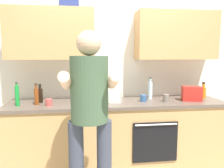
# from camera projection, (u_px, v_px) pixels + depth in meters

# --- Properties ---
(ground_plane) EXTENTS (12.00, 12.00, 0.00)m
(ground_plane) POSITION_uv_depth(u_px,v_px,m) (117.00, 166.00, 2.98)
(ground_plane) COLOR #B2A893
(back_wall_unit) EXTENTS (4.00, 0.38, 2.50)m
(back_wall_unit) POSITION_uv_depth(u_px,v_px,m) (115.00, 56.00, 3.05)
(back_wall_unit) COLOR silver
(back_wall_unit) RESTS_ON ground
(counter) EXTENTS (2.84, 0.67, 0.90)m
(counter) POSITION_uv_depth(u_px,v_px,m) (117.00, 135.00, 2.92)
(counter) COLOR tan
(counter) RESTS_ON ground
(person_standing) EXTENTS (0.49, 0.45, 1.72)m
(person_standing) POSITION_uv_depth(u_px,v_px,m) (90.00, 109.00, 1.97)
(person_standing) COLOR #383D4C
(person_standing) RESTS_ON ground
(bottle_soda) EXTENTS (0.05, 0.05, 0.28)m
(bottle_soda) POSITION_uv_depth(u_px,v_px,m) (17.00, 96.00, 2.61)
(bottle_soda) COLOR #198C33
(bottle_soda) RESTS_ON counter
(bottle_juice) EXTENTS (0.08, 0.08, 0.23)m
(bottle_juice) POSITION_uv_depth(u_px,v_px,m) (203.00, 92.00, 3.11)
(bottle_juice) COLOR orange
(bottle_juice) RESTS_ON counter
(bottle_oil) EXTENTS (0.05, 0.05, 0.28)m
(bottle_oil) POSITION_uv_depth(u_px,v_px,m) (94.00, 91.00, 3.01)
(bottle_oil) COLOR olive
(bottle_oil) RESTS_ON counter
(bottle_soy) EXTENTS (0.06, 0.06, 0.24)m
(bottle_soy) POSITION_uv_depth(u_px,v_px,m) (40.00, 95.00, 2.80)
(bottle_soy) COLOR black
(bottle_soy) RESTS_ON counter
(bottle_water) EXTENTS (0.06, 0.06, 0.30)m
(bottle_water) POSITION_uv_depth(u_px,v_px,m) (150.00, 90.00, 3.02)
(bottle_water) COLOR silver
(bottle_water) RESTS_ON counter
(bottle_vinegar) EXTENTS (0.05, 0.05, 0.27)m
(bottle_vinegar) POSITION_uv_depth(u_px,v_px,m) (36.00, 96.00, 2.67)
(bottle_vinegar) COLOR brown
(bottle_vinegar) RESTS_ON counter
(cup_ceramic) EXTENTS (0.08, 0.08, 0.08)m
(cup_ceramic) POSITION_uv_depth(u_px,v_px,m) (49.00, 102.00, 2.64)
(cup_ceramic) COLOR #BF4C47
(cup_ceramic) RESTS_ON counter
(cup_stoneware) EXTENTS (0.08, 0.08, 0.10)m
(cup_stoneware) POSITION_uv_depth(u_px,v_px,m) (166.00, 98.00, 2.85)
(cup_stoneware) COLOR slate
(cup_stoneware) RESTS_ON counter
(cup_tea) EXTENTS (0.09, 0.09, 0.09)m
(cup_tea) POSITION_uv_depth(u_px,v_px,m) (143.00, 98.00, 2.87)
(cup_tea) COLOR #33598C
(cup_tea) RESTS_ON counter
(mixing_bowl) EXTENTS (0.25, 0.25, 0.10)m
(mixing_bowl) POSITION_uv_depth(u_px,v_px,m) (87.00, 99.00, 2.78)
(mixing_bowl) COLOR silver
(mixing_bowl) RESTS_ON counter
(grocery_bag_crisps) EXTENTS (0.28, 0.21, 0.19)m
(grocery_bag_crisps) POSITION_uv_depth(u_px,v_px,m) (192.00, 94.00, 2.92)
(grocery_bag_crisps) COLOR red
(grocery_bag_crisps) RESTS_ON counter
(grocery_bag_produce) EXTENTS (0.27, 0.24, 0.16)m
(grocery_bag_produce) POSITION_uv_depth(u_px,v_px,m) (113.00, 96.00, 2.85)
(grocery_bag_produce) COLOR silver
(grocery_bag_produce) RESTS_ON counter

